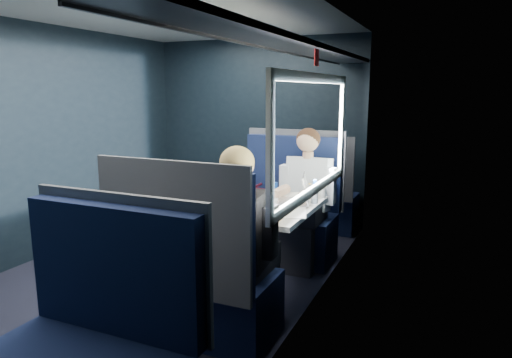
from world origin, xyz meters
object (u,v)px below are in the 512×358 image
at_px(seat_row_back, 97,354).
at_px(cup, 322,193).
at_px(seat_bay_far, 196,281).
at_px(woman, 241,233).
at_px(table, 271,215).
at_px(bottle_small, 315,193).
at_px(laptop, 299,195).
at_px(seat_row_front, 313,197).
at_px(seat_bay_near, 285,215).
at_px(man, 305,192).

distance_m(seat_row_back, cup, 2.32).
distance_m(seat_bay_far, woman, 0.43).
bearing_deg(table, bottle_small, 36.24).
height_order(seat_row_back, laptop, seat_row_back).
xyz_separation_m(seat_row_front, woman, (0.25, -2.50, 0.32)).
xyz_separation_m(seat_row_front, laptop, (0.36, -1.63, 0.40)).
distance_m(seat_bay_near, seat_row_front, 0.92).
height_order(seat_bay_far, cup, seat_bay_far).
height_order(seat_row_front, cup, seat_row_front).
distance_m(seat_bay_near, bottle_small, 0.91).
distance_m(seat_row_front, man, 1.17).
distance_m(seat_bay_far, bottle_small, 1.26).
bearing_deg(seat_row_back, seat_row_front, 90.00).
distance_m(seat_bay_far, cup, 1.45).
xyz_separation_m(seat_row_front, bottle_small, (0.48, -1.58, 0.42)).
bearing_deg(laptop, table, -136.82).
height_order(seat_bay_near, bottle_small, seat_bay_near).
height_order(table, cup, cup).
height_order(table, laptop, laptop).
bearing_deg(bottle_small, seat_bay_near, 126.82).
height_order(seat_bay_far, seat_row_front, seat_bay_far).
distance_m(seat_row_front, woman, 2.54).
bearing_deg(seat_bay_near, man, -33.75).
bearing_deg(seat_bay_near, table, -77.58).
bearing_deg(seat_row_back, woman, 77.07).
bearing_deg(woman, seat_bay_near, 99.33).
bearing_deg(seat_row_back, cup, 77.89).
xyz_separation_m(woman, laptop, (0.11, 0.87, 0.08)).
distance_m(table, seat_bay_far, 0.93).
height_order(seat_bay_near, woman, woman).
relative_size(seat_row_front, cup, 12.72).
distance_m(seat_bay_near, man, 0.43).
distance_m(seat_bay_near, seat_row_back, 2.67).
height_order(seat_bay_far, bottle_small, seat_bay_far).
relative_size(seat_row_front, bottle_small, 5.80).
height_order(seat_bay_far, woman, woman).
distance_m(laptop, cup, 0.30).
distance_m(seat_bay_near, laptop, 0.89).
height_order(seat_bay_far, man, man).
xyz_separation_m(man, cup, (0.23, -0.26, 0.07)).
xyz_separation_m(seat_row_back, woman, (0.25, 1.09, 0.32)).
height_order(seat_row_back, man, man).
bearing_deg(seat_bay_far, laptop, 70.92).
distance_m(table, man, 0.70).
height_order(seat_row_front, laptop, seat_row_front).
distance_m(man, woman, 1.41).
height_order(seat_bay_far, seat_row_back, seat_bay_far).
distance_m(seat_row_front, laptop, 1.72).
xyz_separation_m(seat_row_front, cup, (0.48, -1.36, 0.38)).
relative_size(woman, cup, 14.49).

